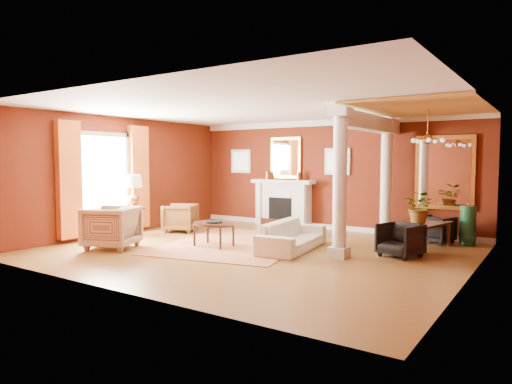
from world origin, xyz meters
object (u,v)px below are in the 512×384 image
Objects in this scene: armchair_leopard at (180,216)px; coffee_table at (214,225)px; dining_table at (419,228)px; sofa at (292,231)px; armchair_stripe at (111,225)px; side_table at (133,195)px.

coffee_table is at bearing 36.39° from armchair_leopard.
coffee_table is 0.65× the size of dining_table.
dining_table is at bearing -60.05° from sofa.
side_table reaches higher than armchair_stripe.
armchair_leopard is 1.36m from side_table.
armchair_stripe reaches higher than coffee_table.
armchair_stripe is (0.39, -2.46, 0.09)m from armchair_leopard.
armchair_stripe is 0.97× the size of coffee_table.
sofa and armchair_leopard have the same top height.
side_table reaches higher than coffee_table.
armchair_leopard is at bearing 68.01° from side_table.
armchair_leopard is at bearing 151.14° from coffee_table.
coffee_table is 4.27m from dining_table.
dining_table is at bearing 75.75° from armchair_leopard.
coffee_table is 0.68× the size of side_table.
armchair_stripe is at bearing -15.84° from armchair_leopard.
coffee_table is (2.02, -1.11, 0.07)m from armchair_leopard.
side_table reaches higher than dining_table.
coffee_table is 2.53m from side_table.
coffee_table is at bearing 103.38° from sofa.
side_table is (-0.46, -1.13, 0.60)m from armchair_leopard.
armchair_leopard is (-3.59, 0.53, -0.00)m from sofa.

